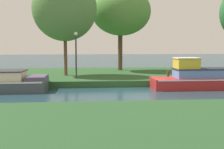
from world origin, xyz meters
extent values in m
plane|color=#1F3C48|center=(0.00, 0.00, 0.00)|extent=(120.00, 120.00, 0.00)
cube|color=#295027|center=(0.00, 7.00, 0.20)|extent=(72.00, 10.00, 0.40)
cube|color=#52465F|center=(-5.67, 1.20, 0.76)|extent=(1.06, 1.78, 0.23)
cube|color=gold|center=(3.15, 1.20, 1.49)|extent=(1.33, 1.14, 0.65)
cube|color=beige|center=(3.15, 1.20, 1.85)|extent=(1.43, 1.21, 0.06)
cylinder|color=brown|center=(-4.38, 5.52, 2.17)|extent=(0.24, 0.24, 3.55)
ellipsoid|color=#588344|center=(-4.38, 5.40, 5.23)|extent=(4.61, 3.58, 4.68)
cylinder|color=brown|center=(0.09, 9.31, 2.36)|extent=(0.39, 0.39, 3.92)
ellipsoid|color=#578E40|center=(0.09, 8.73, 5.45)|extent=(5.05, 4.15, 4.08)
cylinder|color=#333338|center=(-3.52, 3.45, 1.82)|extent=(0.10, 0.10, 2.84)
sphere|color=white|center=(-3.52, 3.45, 3.36)|extent=(0.24, 0.24, 0.24)
cylinder|color=brown|center=(2.43, 2.53, 0.68)|extent=(0.19, 0.19, 0.57)
camera|label=1|loc=(-2.73, -14.85, 2.66)|focal=44.21mm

